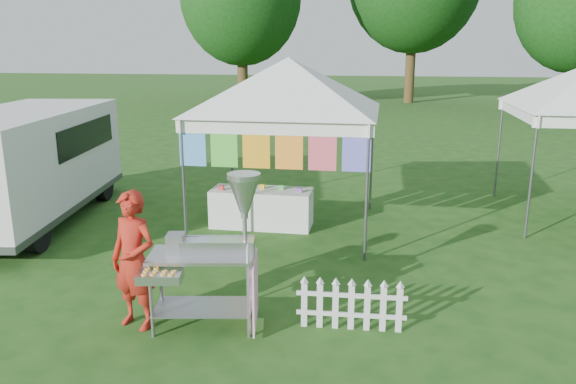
# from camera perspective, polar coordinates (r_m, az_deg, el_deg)

# --- Properties ---
(ground) EXTENTS (120.00, 120.00, 0.00)m
(ground) POSITION_cam_1_polar(r_m,az_deg,el_deg) (7.00, -4.88, -12.34)
(ground) COLOR #1B4814
(ground) RESTS_ON ground
(canopy_main) EXTENTS (4.24, 4.24, 3.45)m
(canopy_main) POSITION_cam_1_polar(r_m,az_deg,el_deg) (9.67, 0.04, 13.49)
(canopy_main) COLOR #59595E
(canopy_main) RESTS_ON ground
(donut_cart) EXTENTS (1.32, 1.08, 1.82)m
(donut_cart) POSITION_cam_1_polar(r_m,az_deg,el_deg) (6.34, -7.13, -4.85)
(donut_cart) COLOR gray
(donut_cart) RESTS_ON ground
(vendor) EXTENTS (0.68, 0.54, 1.62)m
(vendor) POSITION_cam_1_polar(r_m,az_deg,el_deg) (6.65, -15.40, -6.71)
(vendor) COLOR #AA2114
(vendor) RESTS_ON ground
(cargo_van) EXTENTS (2.69, 5.19, 2.06)m
(cargo_van) POSITION_cam_1_polar(r_m,az_deg,el_deg) (11.39, -25.00, 2.77)
(cargo_van) COLOR silver
(cargo_van) RESTS_ON ground
(picket_fence) EXTENTS (1.26, 0.08, 0.56)m
(picket_fence) POSITION_cam_1_polar(r_m,az_deg,el_deg) (6.58, 6.44, -11.46)
(picket_fence) COLOR silver
(picket_fence) RESTS_ON ground
(display_table) EXTENTS (1.80, 0.70, 0.68)m
(display_table) POSITION_cam_1_polar(r_m,az_deg,el_deg) (10.15, -2.69, -1.62)
(display_table) COLOR white
(display_table) RESTS_ON ground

